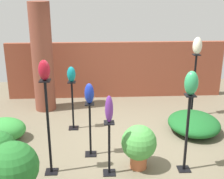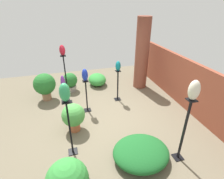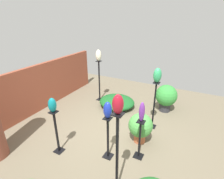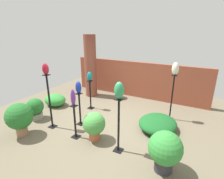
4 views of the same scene
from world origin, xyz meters
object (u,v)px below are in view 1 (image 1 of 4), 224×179
object	(u,v)px
pedestal_teal	(73,108)
pedestal_ruby	(49,132)
brick_pillar	(42,58)
art_vase_violet	(109,109)
potted_plant_mid_right	(14,168)
pedestal_ivory	(193,88)
art_vase_jade	(191,83)
potted_plant_front_right	(0,150)
art_vase_ruby	(44,70)
art_vase_ivory	(197,46)
pedestal_jade	(187,137)
pedestal_violet	(109,151)
art_vase_teal	(71,74)
pedestal_cobalt	(90,132)
art_vase_cobalt	(89,94)
potted_plant_walkway_edge	(139,144)

from	to	relation	value
pedestal_teal	pedestal_ruby	bearing A→B (deg)	-99.20
brick_pillar	pedestal_teal	bearing A→B (deg)	-56.57
art_vase_violet	potted_plant_mid_right	bearing A→B (deg)	-155.08
pedestal_ivory	art_vase_jade	distance (m)	2.41
brick_pillar	art_vase_violet	world-z (taller)	brick_pillar
art_vase_violet	potted_plant_mid_right	world-z (taller)	art_vase_violet
potted_plant_front_right	art_vase_violet	bearing A→B (deg)	-6.47
pedestal_ivory	potted_plant_front_right	bearing A→B (deg)	-152.12
art_vase_ruby	art_vase_ivory	bearing A→B (deg)	35.75
pedestal_ivory	pedestal_jade	distance (m)	2.27
brick_pillar	pedestal_ivory	xyz separation A→B (m)	(3.39, -0.60, -0.59)
pedestal_ivory	pedestal_violet	size ratio (longest dim) A/B	1.59
art_vase_ivory	art_vase_jade	xyz separation A→B (m)	(-0.76, -2.14, -0.13)
art_vase_teal	art_vase_ruby	size ratio (longest dim) A/B	1.03
pedestal_teal	art_vase_ivory	distance (m)	2.94
pedestal_cobalt	pedestal_violet	bearing A→B (deg)	-62.77
pedestal_cobalt	potted_plant_front_right	world-z (taller)	pedestal_cobalt
pedestal_violet	art_vase_cobalt	xyz separation A→B (m)	(-0.30, 0.59, 0.75)
art_vase_ruby	art_vase_ivory	xyz separation A→B (m)	(2.91, 2.10, -0.09)
pedestal_ruby	pedestal_violet	distance (m)	0.99
art_vase_jade	potted_plant_walkway_edge	distance (m)	1.30
art_vase_ivory	potted_plant_mid_right	size ratio (longest dim) A/B	0.41
art_vase_ruby	art_vase_jade	xyz separation A→B (m)	(2.16, -0.04, -0.22)
pedestal_jade	art_vase_teal	bearing A→B (deg)	139.59
art_vase_ivory	potted_plant_front_right	bearing A→B (deg)	-152.12
art_vase_ruby	art_vase_violet	size ratio (longest dim) A/B	0.70
pedestal_teal	art_vase_ivory	world-z (taller)	art_vase_ivory
pedestal_ruby	pedestal_ivory	xyz separation A→B (m)	(2.91, 2.10, -0.06)
art_vase_teal	pedestal_jade	bearing A→B (deg)	-40.41
art_vase_violet	potted_plant_mid_right	distance (m)	1.57
pedestal_ruby	pedestal_violet	xyz separation A→B (m)	(0.93, -0.08, -0.32)
brick_pillar	potted_plant_front_right	bearing A→B (deg)	-97.61
pedestal_teal	pedestal_jade	distance (m)	2.50
pedestal_ivory	potted_plant_front_right	size ratio (longest dim) A/B	2.11
pedestal_jade	art_vase_violet	xyz separation A→B (m)	(-1.23, -0.04, 0.52)
pedestal_teal	art_vase_ruby	distance (m)	2.03
art_vase_ivory	art_vase_violet	bearing A→B (deg)	-132.33
pedestal_cobalt	art_vase_cobalt	bearing A→B (deg)	0.00
art_vase_ruby	potted_plant_front_right	bearing A→B (deg)	171.69
potted_plant_walkway_edge	pedestal_teal	bearing A→B (deg)	127.62
pedestal_violet	potted_plant_mid_right	size ratio (longest dim) A/B	0.99
potted_plant_mid_right	potted_plant_walkway_edge	size ratio (longest dim) A/B	1.22
brick_pillar	art_vase_ruby	world-z (taller)	brick_pillar
pedestal_cobalt	art_vase_ruby	world-z (taller)	art_vase_ruby
brick_pillar	potted_plant_mid_right	xyz separation A→B (m)	(0.09, -3.38, -0.72)
art_vase_cobalt	potted_plant_front_right	distance (m)	1.70
potted_plant_walkway_edge	potted_plant_front_right	distance (m)	2.24
brick_pillar	pedestal_teal	world-z (taller)	brick_pillar
art_vase_cobalt	potted_plant_front_right	world-z (taller)	art_vase_cobalt
pedestal_cobalt	art_vase_teal	xyz separation A→B (m)	(-0.37, 1.07, 0.74)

